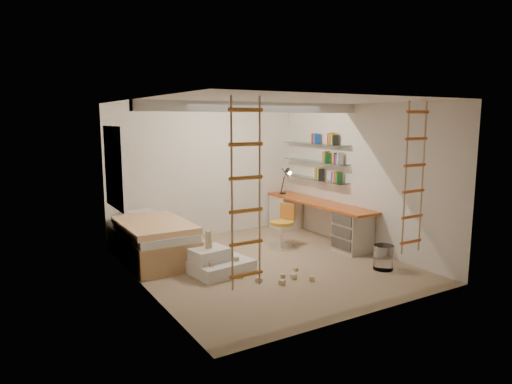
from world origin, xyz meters
TOP-DOWN VIEW (x-y plane):
  - floor at (0.00, 0.00)m, footprint 4.50×4.50m
  - ceiling_beam at (0.00, 0.30)m, footprint 4.00×0.18m
  - window_frame at (-1.97, 1.50)m, footprint 0.06×1.15m
  - window_blind at (-1.93, 1.50)m, footprint 0.02×1.00m
  - rope_ladder_left at (-1.35, -1.75)m, footprint 0.41×0.04m
  - rope_ladder_right at (1.35, -1.75)m, footprint 0.41×0.04m
  - waste_bin at (1.46, -1.16)m, footprint 0.31×0.31m
  - desk at (1.72, 0.86)m, footprint 0.56×2.80m
  - shelves at (1.87, 1.13)m, footprint 0.25×1.80m
  - bed at (-1.48, 1.23)m, footprint 1.02×2.00m
  - task_lamp at (1.67, 1.82)m, footprint 0.14×0.36m
  - swivel_chair at (0.78, 0.67)m, footprint 0.61×0.61m
  - play_platform at (-0.85, 0.03)m, footprint 0.98×0.81m
  - toy_blocks at (-0.49, -0.39)m, footprint 1.34×1.18m
  - books at (1.87, 1.13)m, footprint 0.14×0.70m

SIDE VIEW (x-z plane):
  - floor at x=0.00m, z-range 0.00..0.00m
  - play_platform at x=-0.85m, z-range -0.04..0.35m
  - toy_blocks at x=-0.49m, z-range -0.14..0.52m
  - waste_bin at x=1.46m, z-range 0.00..0.39m
  - swivel_chair at x=0.78m, z-range -0.11..0.70m
  - bed at x=-1.48m, z-range -0.02..0.67m
  - desk at x=1.72m, z-range 0.03..0.78m
  - task_lamp at x=1.67m, z-range 0.85..1.42m
  - shelves at x=1.87m, z-range 1.14..1.86m
  - rope_ladder_left at x=-1.35m, z-range 0.45..2.58m
  - rope_ladder_right at x=1.35m, z-range 0.45..2.58m
  - window_frame at x=-1.97m, z-range 0.88..2.23m
  - window_blind at x=-1.93m, z-range 0.95..2.15m
  - books at x=1.87m, z-range 1.16..2.08m
  - ceiling_beam at x=0.00m, z-range 2.44..2.60m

